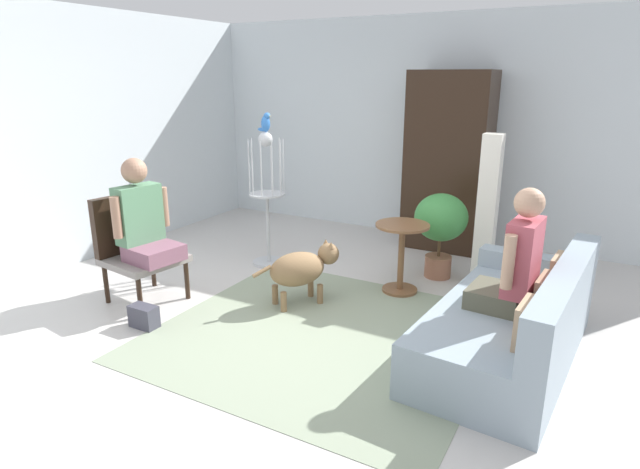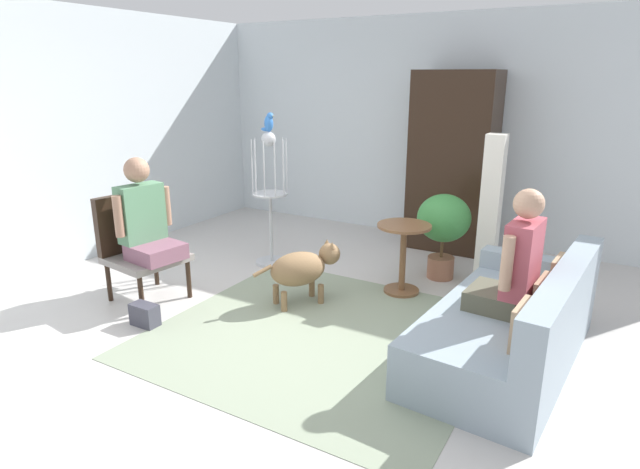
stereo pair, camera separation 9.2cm
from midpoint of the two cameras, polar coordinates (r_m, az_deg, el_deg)
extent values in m
plane|color=beige|center=(4.41, -2.23, -10.38)|extent=(7.47, 7.47, 0.00)
cube|color=silver|center=(6.86, 11.74, 11.03)|extent=(6.72, 0.12, 2.72)
cube|color=silver|center=(6.36, -26.02, 9.27)|extent=(0.12, 6.83, 2.72)
cube|color=gray|center=(4.36, -0.28, -10.62)|extent=(2.55, 2.42, 0.01)
cube|color=#8EA0AD|center=(4.15, 18.63, -10.08)|extent=(1.06, 1.95, 0.40)
cube|color=#8EA0AD|center=(3.93, 24.31, -5.99)|extent=(0.33, 1.90, 0.38)
cube|color=#8EA0AD|center=(4.82, 21.67, -2.99)|extent=(0.92, 0.25, 0.16)
cube|color=tan|center=(3.54, 20.77, -8.97)|extent=(0.12, 0.33, 0.28)
cube|color=tan|center=(4.01, 22.52, -6.09)|extent=(0.13, 0.33, 0.28)
cube|color=tan|center=(4.49, 23.87, -3.84)|extent=(0.12, 0.32, 0.28)
cylinder|color=black|center=(5.10, -14.69, -4.77)|extent=(0.04, 0.04, 0.37)
cylinder|color=black|center=(4.83, -19.40, -6.43)|extent=(0.04, 0.04, 0.37)
cylinder|color=black|center=(5.50, -18.06, -3.48)|extent=(0.04, 0.04, 0.37)
cylinder|color=black|center=(5.25, -22.56, -4.93)|extent=(0.04, 0.04, 0.37)
cube|color=gray|center=(5.09, -18.91, -2.60)|extent=(0.69, 0.69, 0.06)
cube|color=black|center=(5.22, -20.88, 1.14)|extent=(0.16, 0.61, 0.54)
cube|color=#545442|center=(4.06, 17.83, -6.42)|extent=(0.40, 0.41, 0.14)
cube|color=#B24C59|center=(3.91, 20.44, -2.30)|extent=(0.21, 0.40, 0.53)
sphere|color=tan|center=(3.80, 21.03, 3.22)|extent=(0.20, 0.20, 0.20)
cylinder|color=tan|center=(3.69, 19.01, -2.82)|extent=(0.08, 0.08, 0.37)
cylinder|color=tan|center=(4.12, 20.72, -0.95)|extent=(0.08, 0.08, 0.37)
cube|color=#835367|center=(4.93, -17.97, -1.90)|extent=(0.47, 0.46, 0.14)
cube|color=#598C66|center=(4.99, -19.50, 2.09)|extent=(0.24, 0.43, 0.52)
sphere|color=#A57A60|center=(4.91, -19.94, 6.49)|extent=(0.22, 0.22, 0.22)
cylinder|color=#A57A60|center=(5.08, -17.01, 2.89)|extent=(0.08, 0.08, 0.36)
cylinder|color=#A57A60|center=(4.82, -21.65, 1.70)|extent=(0.08, 0.08, 0.36)
cylinder|color=brown|center=(4.99, 8.39, 0.99)|extent=(0.51, 0.51, 0.02)
cylinder|color=brown|center=(5.10, 8.23, -2.69)|extent=(0.06, 0.06, 0.65)
cylinder|color=brown|center=(5.21, 8.08, -5.92)|extent=(0.34, 0.34, 0.03)
ellipsoid|color=olive|center=(4.77, -3.03, -3.75)|extent=(0.54, 0.61, 0.31)
sphere|color=olive|center=(4.88, 0.37, -2.10)|extent=(0.20, 0.20, 0.20)
cone|color=olive|center=(4.89, 0.09, -0.83)|extent=(0.06, 0.06, 0.06)
cone|color=olive|center=(4.81, 0.66, -1.14)|extent=(0.06, 0.06, 0.06)
cylinder|color=olive|center=(4.63, -6.86, -3.98)|extent=(0.13, 0.17, 0.10)
cylinder|color=olive|center=(5.02, -1.55, -5.71)|extent=(0.06, 0.06, 0.18)
cylinder|color=olive|center=(4.86, -0.54, -6.45)|extent=(0.06, 0.06, 0.18)
cylinder|color=olive|center=(4.87, -5.41, -6.48)|extent=(0.06, 0.06, 0.18)
cylinder|color=olive|center=(4.72, -4.51, -7.28)|extent=(0.06, 0.06, 0.18)
cylinder|color=silver|center=(5.92, -5.97, -2.99)|extent=(0.36, 0.36, 0.03)
cylinder|color=silver|center=(5.81, -6.08, 0.49)|extent=(0.04, 0.04, 0.78)
cylinder|color=silver|center=(5.71, -6.20, 4.34)|extent=(0.38, 0.38, 0.02)
cylinder|color=silver|center=(5.55, -4.75, 7.15)|extent=(0.01, 0.01, 0.57)
cylinder|color=silver|center=(5.66, -4.44, 7.34)|extent=(0.01, 0.01, 0.57)
cylinder|color=silver|center=(5.76, -4.84, 7.51)|extent=(0.01, 0.01, 0.57)
cylinder|color=silver|center=(5.82, -5.77, 7.58)|extent=(0.01, 0.01, 0.57)
cylinder|color=silver|center=(5.82, -6.88, 7.54)|extent=(0.01, 0.01, 0.57)
cylinder|color=silver|center=(5.76, -7.79, 7.41)|extent=(0.01, 0.01, 0.57)
cylinder|color=silver|center=(5.65, -8.15, 7.22)|extent=(0.01, 0.01, 0.57)
cylinder|color=silver|center=(5.55, -7.81, 7.05)|extent=(0.01, 0.01, 0.57)
cylinder|color=silver|center=(5.48, -6.86, 6.97)|extent=(0.01, 0.01, 0.57)
cylinder|color=silver|center=(5.48, -5.68, 7.01)|extent=(0.01, 0.01, 0.57)
sphere|color=silver|center=(5.61, -6.39, 10.18)|extent=(0.15, 0.15, 0.15)
ellipsoid|color=blue|center=(5.59, -6.38, 11.82)|extent=(0.09, 0.10, 0.17)
sphere|color=blue|center=(5.57, -6.23, 12.61)|extent=(0.07, 0.07, 0.07)
cone|color=#D8BF4C|center=(5.55, -5.93, 12.60)|extent=(0.03, 0.02, 0.02)
ellipsoid|color=blue|center=(5.62, -6.70, 11.20)|extent=(0.12, 0.03, 0.04)
cylinder|color=#996047|center=(5.61, 12.13, -3.37)|extent=(0.27, 0.27, 0.22)
cylinder|color=brown|center=(5.55, 12.27, -1.31)|extent=(0.03, 0.03, 0.20)
ellipsoid|color=#3B8940|center=(5.46, 12.47, 1.82)|extent=(0.54, 0.54, 0.48)
cube|color=#4C4742|center=(5.59, 16.49, -4.69)|extent=(0.20, 0.20, 0.06)
cube|color=white|center=(5.37, 17.15, 2.75)|extent=(0.18, 0.18, 1.43)
cube|color=black|center=(6.42, 13.25, 7.63)|extent=(0.93, 0.56, 2.07)
cube|color=#3F3F4C|center=(4.68, -19.02, -8.37)|extent=(0.24, 0.13, 0.19)
camera|label=1|loc=(0.05, -90.61, -0.19)|focal=29.64mm
camera|label=2|loc=(0.05, 89.39, 0.19)|focal=29.64mm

